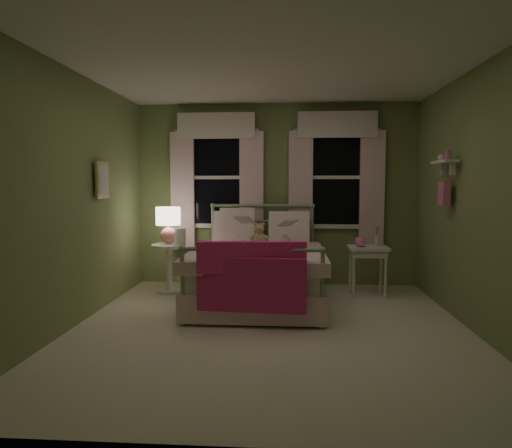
# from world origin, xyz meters

# --- Properties ---
(room_shell) EXTENTS (4.20, 4.20, 4.20)m
(room_shell) POSITION_xyz_m (0.00, 0.00, 1.30)
(room_shell) COLOR white
(room_shell) RESTS_ON ground
(bed) EXTENTS (1.58, 2.03, 1.18)m
(bed) POSITION_xyz_m (-0.20, 1.01, 0.38)
(bed) COLOR white
(bed) RESTS_ON ground
(pink_throw) EXTENTS (1.10, 0.22, 0.71)m
(pink_throw) POSITION_xyz_m (-0.19, -0.00, 0.61)
(pink_throw) COLOR #F02F83
(pink_throw) RESTS_ON bed
(child_left) EXTENTS (0.31, 0.21, 0.82)m
(child_left) POSITION_xyz_m (-0.47, 1.44, 0.98)
(child_left) COLOR #F7D1DD
(child_left) RESTS_ON bed
(child_right) EXTENTS (0.34, 0.28, 0.64)m
(child_right) POSITION_xyz_m (0.09, 1.44, 0.89)
(child_right) COLOR #F7D1DD
(child_right) RESTS_ON bed
(book_left) EXTENTS (0.22, 0.16, 0.26)m
(book_left) POSITION_xyz_m (-0.47, 1.19, 0.96)
(book_left) COLOR beige
(book_left) RESTS_ON child_left
(book_right) EXTENTS (0.22, 0.18, 0.26)m
(book_right) POSITION_xyz_m (0.09, 1.19, 0.92)
(book_right) COLOR beige
(book_right) RESTS_ON child_right
(teddy_bear) EXTENTS (0.23, 0.19, 0.31)m
(teddy_bear) POSITION_xyz_m (-0.19, 1.29, 0.79)
(teddy_bear) COLOR tan
(teddy_bear) RESTS_ON bed
(nightstand_left) EXTENTS (0.46, 0.46, 0.65)m
(nightstand_left) POSITION_xyz_m (-1.42, 1.48, 0.42)
(nightstand_left) COLOR white
(nightstand_left) RESTS_ON ground
(table_lamp) EXTENTS (0.32, 0.32, 0.49)m
(table_lamp) POSITION_xyz_m (-1.42, 1.48, 0.95)
(table_lamp) COLOR #D67E81
(table_lamp) RESTS_ON nightstand_left
(book_nightstand) EXTENTS (0.21, 0.26, 0.02)m
(book_nightstand) POSITION_xyz_m (-1.32, 1.40, 0.66)
(book_nightstand) COLOR beige
(book_nightstand) RESTS_ON nightstand_left
(nightstand_right) EXTENTS (0.50, 0.40, 0.64)m
(nightstand_right) POSITION_xyz_m (1.21, 1.44, 0.55)
(nightstand_right) COLOR white
(nightstand_right) RESTS_ON ground
(pink_toy) EXTENTS (0.14, 0.19, 0.14)m
(pink_toy) POSITION_xyz_m (1.11, 1.44, 0.71)
(pink_toy) COLOR pink
(pink_toy) RESTS_ON nightstand_right
(bud_vase) EXTENTS (0.06, 0.06, 0.28)m
(bud_vase) POSITION_xyz_m (1.33, 1.49, 0.79)
(bud_vase) COLOR white
(bud_vase) RESTS_ON nightstand_right
(window_left) EXTENTS (1.34, 0.13, 1.96)m
(window_left) POSITION_xyz_m (-0.85, 2.03, 1.62)
(window_left) COLOR black
(window_left) RESTS_ON room_shell
(window_right) EXTENTS (1.34, 0.13, 1.96)m
(window_right) POSITION_xyz_m (0.85, 2.03, 1.62)
(window_right) COLOR black
(window_right) RESTS_ON room_shell
(wall_shelf) EXTENTS (0.15, 0.50, 0.60)m
(wall_shelf) POSITION_xyz_m (1.90, 0.70, 1.52)
(wall_shelf) COLOR white
(wall_shelf) RESTS_ON room_shell
(framed_picture) EXTENTS (0.03, 0.32, 0.42)m
(framed_picture) POSITION_xyz_m (-1.95, 0.60, 1.50)
(framed_picture) COLOR beige
(framed_picture) RESTS_ON room_shell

